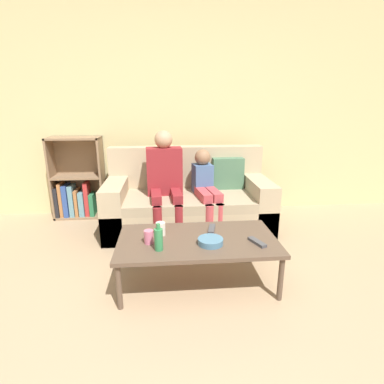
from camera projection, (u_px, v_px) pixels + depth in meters
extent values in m
plane|color=tan|center=(189.00, 384.00, 1.53)|extent=(22.00, 22.00, 0.00)
cube|color=beige|center=(172.00, 110.00, 3.71)|extent=(12.00, 0.06, 2.60)
cube|color=tan|center=(188.00, 215.00, 3.40)|extent=(1.80, 0.85, 0.31)
cube|color=tan|center=(189.00, 201.00, 3.25)|extent=(1.36, 0.67, 0.10)
cube|color=tan|center=(186.00, 166.00, 3.57)|extent=(1.80, 0.18, 0.48)
cube|color=tan|center=(117.00, 207.00, 3.29)|extent=(0.22, 0.85, 0.57)
cube|color=tan|center=(257.00, 203.00, 3.42)|extent=(0.22, 0.85, 0.57)
cube|color=#4C7556|center=(228.00, 173.00, 3.49)|extent=(0.36, 0.12, 0.36)
cube|color=#8E7051|center=(53.00, 179.00, 3.64)|extent=(0.02, 0.28, 0.99)
cube|color=#8E7051|center=(102.00, 178.00, 3.69)|extent=(0.02, 0.28, 0.99)
cube|color=#8E7051|center=(81.00, 176.00, 3.79)|extent=(0.61, 0.02, 0.99)
cube|color=#8E7051|center=(82.00, 215.00, 3.81)|extent=(0.61, 0.28, 0.02)
cube|color=#8E7051|center=(78.00, 176.00, 3.66)|extent=(0.56, 0.28, 0.02)
cube|color=#8E7051|center=(73.00, 138.00, 3.53)|extent=(0.61, 0.28, 0.02)
cube|color=#232328|center=(59.00, 201.00, 3.72)|extent=(0.04, 0.23, 0.36)
cube|color=#B77542|center=(62.00, 199.00, 3.71)|extent=(0.04, 0.20, 0.42)
cube|color=#33519E|center=(67.00, 200.00, 3.73)|extent=(0.06, 0.23, 0.40)
cube|color=#6699A8|center=(73.00, 200.00, 3.73)|extent=(0.06, 0.21, 0.39)
cube|color=#B77542|center=(78.00, 202.00, 3.75)|extent=(0.04, 0.22, 0.33)
cube|color=#6699A8|center=(83.00, 203.00, 3.75)|extent=(0.06, 0.21, 0.30)
cube|color=red|center=(88.00, 199.00, 3.74)|extent=(0.05, 0.17, 0.42)
cube|color=#2D7A4C|center=(93.00, 204.00, 3.77)|extent=(0.05, 0.20, 0.28)
cylinder|color=brown|center=(119.00, 287.00, 2.05)|extent=(0.04, 0.04, 0.34)
cylinder|color=brown|center=(281.00, 279.00, 2.15)|extent=(0.04, 0.04, 0.34)
cylinder|color=brown|center=(129.00, 248.00, 2.60)|extent=(0.04, 0.04, 0.34)
cylinder|color=brown|center=(257.00, 243.00, 2.70)|extent=(0.04, 0.04, 0.34)
cube|color=brown|center=(197.00, 240.00, 2.32)|extent=(1.22, 0.66, 0.03)
cylinder|color=maroon|center=(158.00, 227.00, 2.96)|extent=(0.10, 0.10, 0.41)
cylinder|color=maroon|center=(179.00, 226.00, 2.99)|extent=(0.10, 0.10, 0.41)
cube|color=maroon|center=(156.00, 196.00, 3.09)|extent=(0.12, 0.38, 0.09)
cube|color=maroon|center=(176.00, 195.00, 3.12)|extent=(0.12, 0.38, 0.09)
cube|color=maroon|center=(164.00, 171.00, 3.27)|extent=(0.39, 0.22, 0.51)
sphere|color=tan|center=(163.00, 140.00, 3.17)|extent=(0.19, 0.19, 0.19)
cylinder|color=#C6474C|center=(209.00, 225.00, 3.01)|extent=(0.10, 0.10, 0.41)
cylinder|color=#C6474C|center=(220.00, 224.00, 3.04)|extent=(0.10, 0.10, 0.41)
cube|color=#C6474C|center=(203.00, 195.00, 3.14)|extent=(0.16, 0.39, 0.09)
cube|color=#C6474C|center=(213.00, 194.00, 3.17)|extent=(0.16, 0.39, 0.09)
cube|color=#476693|center=(202.00, 178.00, 3.34)|extent=(0.23, 0.23, 0.32)
sphere|color=#936B4C|center=(203.00, 157.00, 3.27)|extent=(0.17, 0.17, 0.17)
cylinder|color=pink|center=(149.00, 237.00, 2.23)|extent=(0.07, 0.07, 0.10)
cylinder|color=silver|center=(161.00, 229.00, 2.37)|extent=(0.08, 0.08, 0.10)
cube|color=#47474C|center=(257.00, 242.00, 2.23)|extent=(0.11, 0.18, 0.02)
cube|color=#47474C|center=(212.00, 229.00, 2.47)|extent=(0.09, 0.18, 0.02)
cylinder|color=teal|center=(210.00, 241.00, 2.22)|extent=(0.19, 0.19, 0.05)
cylinder|color=#33844C|center=(159.00, 240.00, 2.12)|extent=(0.06, 0.06, 0.16)
cylinder|color=#33844C|center=(158.00, 226.00, 2.09)|extent=(0.03, 0.03, 0.04)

